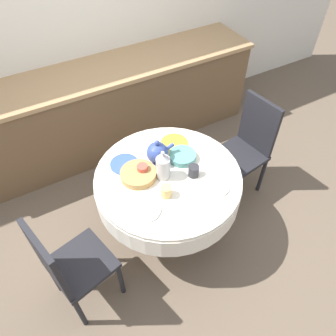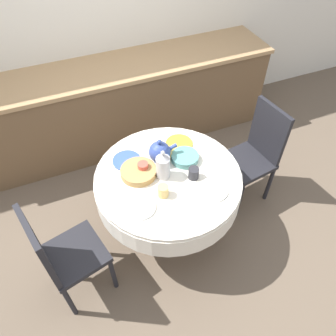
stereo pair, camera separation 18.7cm
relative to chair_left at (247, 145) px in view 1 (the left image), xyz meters
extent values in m
plane|color=brown|center=(-0.89, -0.13, -0.54)|extent=(12.00, 12.00, 0.00)
cube|color=silver|center=(-0.89, 1.55, 0.76)|extent=(7.00, 0.05, 2.60)
cube|color=brown|center=(-0.89, 1.22, -0.10)|extent=(3.20, 0.60, 0.88)
cube|color=#A37F56|center=(-0.89, 1.22, 0.37)|extent=(3.24, 0.64, 0.04)
cylinder|color=brown|center=(-0.89, -0.13, -0.52)|extent=(0.44, 0.44, 0.04)
cylinder|color=brown|center=(-0.89, -0.13, -0.25)|extent=(0.11, 0.11, 0.49)
cylinder|color=silver|center=(-0.89, -0.13, 0.08)|extent=(1.11, 1.11, 0.18)
cylinder|color=silver|center=(-0.89, -0.13, 0.19)|extent=(1.10, 1.10, 0.03)
cube|color=black|center=(-0.08, -0.01, -0.09)|extent=(0.45, 0.45, 0.04)
cube|color=black|center=(0.10, 0.01, 0.19)|extent=(0.09, 0.38, 0.51)
cylinder|color=black|center=(-0.23, -0.21, -0.32)|extent=(0.04, 0.04, 0.43)
cylinder|color=black|center=(-0.28, 0.14, -0.32)|extent=(0.04, 0.04, 0.43)
cylinder|color=black|center=(0.12, -0.16, -0.32)|extent=(0.04, 0.04, 0.43)
cylinder|color=black|center=(0.07, 0.19, -0.32)|extent=(0.04, 0.04, 0.43)
cube|color=black|center=(-1.69, -0.32, -0.09)|extent=(0.48, 0.48, 0.04)
cube|color=black|center=(-1.87, -0.37, 0.19)|extent=(0.13, 0.38, 0.51)
cylinder|color=black|center=(-1.56, -0.11, -0.32)|extent=(0.04, 0.04, 0.43)
cylinder|color=black|center=(-1.48, -0.45, -0.32)|extent=(0.04, 0.04, 0.43)
cylinder|color=black|center=(-1.91, -0.20, -0.32)|extent=(0.04, 0.04, 0.43)
cylinder|color=black|center=(-1.82, -0.54, -0.32)|extent=(0.04, 0.04, 0.43)
cylinder|color=white|center=(-1.18, -0.33, 0.21)|extent=(0.22, 0.22, 0.01)
cylinder|color=#DBB766|center=(-1.00, -0.29, 0.25)|extent=(0.08, 0.08, 0.09)
cylinder|color=white|center=(-0.65, -0.39, 0.21)|extent=(0.22, 0.22, 0.01)
cylinder|color=#28282D|center=(-0.73, -0.22, 0.25)|extent=(0.08, 0.08, 0.09)
cylinder|color=#3856AD|center=(-1.13, 0.13, 0.21)|extent=(0.22, 0.22, 0.01)
cylinder|color=#CC4C3D|center=(-1.05, -0.03, 0.25)|extent=(0.08, 0.08, 0.09)
cylinder|color=yellow|center=(-0.68, 0.15, 0.21)|extent=(0.22, 0.22, 0.01)
cylinder|color=#DBB766|center=(-0.83, 0.05, 0.25)|extent=(0.08, 0.08, 0.09)
cylinder|color=#B2B2B7|center=(-0.93, -0.12, 0.29)|extent=(0.10, 0.10, 0.18)
cone|color=#B2B2B7|center=(-0.93, -0.12, 0.40)|extent=(0.09, 0.09, 0.04)
sphere|color=#B2B2B7|center=(-0.93, -0.12, 0.44)|extent=(0.03, 0.03, 0.03)
cylinder|color=#33478E|center=(-0.90, 0.04, 0.21)|extent=(0.09, 0.09, 0.01)
sphere|color=#33478E|center=(-0.90, 0.04, 0.30)|extent=(0.17, 0.17, 0.17)
cylinder|color=#33478E|center=(-0.80, 0.04, 0.31)|extent=(0.10, 0.03, 0.06)
sphere|color=#33478E|center=(-0.90, 0.04, 0.40)|extent=(0.04, 0.04, 0.04)
cylinder|color=#AD844C|center=(-1.09, -0.03, 0.23)|extent=(0.27, 0.27, 0.05)
cylinder|color=#569993|center=(-0.71, -0.03, 0.23)|extent=(0.21, 0.21, 0.05)
camera|label=1|loc=(-1.68, -1.54, 2.03)|focal=35.00mm
camera|label=2|loc=(-1.51, -1.62, 2.03)|focal=35.00mm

